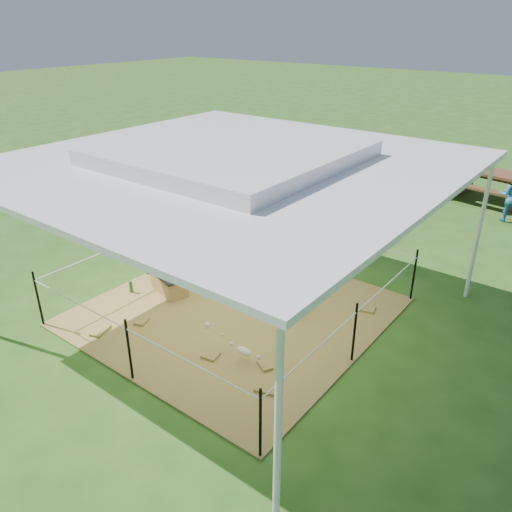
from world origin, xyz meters
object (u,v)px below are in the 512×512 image
Objects in this scene: foal at (244,350)px; picnic_table_near at (490,186)px; pony at (284,287)px; straw_bale at (170,283)px; woman at (171,253)px; distant_person at (512,196)px; green_bottle at (131,287)px.

foal is 0.39× the size of picnic_table_near.
pony is 1.20× the size of foal.
woman is (0.10, 0.00, 0.63)m from straw_bale.
pony is 7.18m from distant_person.
distant_person is (3.94, 7.69, -0.19)m from woman.
straw_bale is 0.60× the size of distant_person.
picnic_table_near is (3.13, 8.94, -0.41)m from woman.
straw_bale is 3.60× the size of green_bottle.
woman is 2.09m from pony.
woman is 8.64m from distant_person.
distant_person is at bearing -47.68° from picnic_table_near.
foal is (2.96, -0.35, 0.12)m from green_bottle.
woman is 2.51m from foal.
straw_bale is 8.69m from distant_person.
straw_bale is 0.81× the size of pony.
distant_person is (2.06, 6.87, 0.21)m from pony.
pony is at bearing 69.30° from distant_person.
foal is (0.43, -1.61, -0.18)m from pony.
picnic_table_near is at bearing -61.26° from distant_person.
green_bottle is at bearing 110.64° from pony.
pony reaches higher than green_bottle.
green_bottle is 0.10× the size of picnic_table_near.
woman reaches higher than distant_person.
pony is 0.47× the size of picnic_table_near.
straw_bale is at bearing 58.27° from distant_person.
woman is 1.16× the size of foal.
picnic_table_near is at bearing 88.03° from foal.
woman is at bearing 34.70° from green_bottle.
picnic_table_near is at bearing 68.07° from green_bottle.
straw_bale is at bearing -72.70° from woman.
picnic_table_near reaches higher than foal.
green_bottle is at bearing -140.71° from straw_bale.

